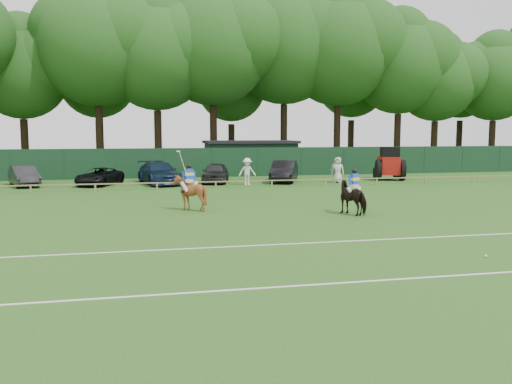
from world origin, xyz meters
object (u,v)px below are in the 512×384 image
object	(u,v)px
sedan_navy	(159,173)
spectator_left	(247,172)
sedan_grey	(24,176)
estate_black	(284,171)
horse_dark	(354,197)
hatch_grey	(216,173)
spectator_mid	(335,170)
horse_chestnut	(189,193)
polo_ball	(486,256)
utility_shed	(250,157)
tractor	(389,164)
spectator_right	(338,170)
suv_black	(99,177)

from	to	relation	value
sedan_navy	spectator_left	xyz separation A→B (m)	(6.26, -2.08, 0.16)
sedan_grey	estate_black	world-z (taller)	estate_black
horse_dark	hatch_grey	xyz separation A→B (m)	(-4.14, 16.90, -0.03)
sedan_navy	spectator_mid	size ratio (longest dim) A/B	3.05
horse_chestnut	polo_ball	world-z (taller)	horse_chestnut
hatch_grey	horse_chestnut	bearing A→B (deg)	-90.06
sedan_navy	utility_shed	bearing A→B (deg)	31.87
spectator_mid	tractor	xyz separation A→B (m)	(4.99, 1.09, 0.32)
horse_chestnut	spectator_mid	world-z (taller)	spectator_mid
spectator_mid	spectator_right	distance (m)	0.45
suv_black	spectator_mid	bearing A→B (deg)	18.31
suv_black	spectator_right	distance (m)	17.72
tractor	sedan_grey	bearing A→B (deg)	-166.04
spectator_mid	hatch_grey	bearing A→B (deg)	136.43
hatch_grey	utility_shed	bearing A→B (deg)	74.90
spectator_left	horse_dark	bearing A→B (deg)	-82.57
tractor	spectator_left	bearing A→B (deg)	-156.32
horse_chestnut	sedan_grey	xyz separation A→B (m)	(-10.37, 14.38, -0.15)
sedan_grey	spectator_left	distance (m)	15.96
spectator_mid	sedan_grey	bearing A→B (deg)	141.22
suv_black	spectator_left	world-z (taller)	spectator_left
sedan_grey	suv_black	size ratio (longest dim) A/B	0.98
suv_black	utility_shed	world-z (taller)	utility_shed
suv_black	hatch_grey	xyz separation A→B (m)	(8.51, 0.03, 0.14)
hatch_grey	spectator_mid	bearing A→B (deg)	3.61
suv_black	utility_shed	distance (m)	15.37
sedan_grey	hatch_grey	bearing A→B (deg)	-21.79
polo_ball	tractor	xyz separation A→B (m)	(9.34, 25.60, 1.21)
utility_shed	tractor	distance (m)	12.93
sedan_navy	spectator_right	bearing A→B (deg)	-20.01
sedan_navy	utility_shed	xyz separation A→B (m)	(8.68, 8.23, 0.71)
horse_chestnut	spectator_right	world-z (taller)	spectator_right
suv_black	spectator_right	xyz separation A→B (m)	(17.60, -1.99, 0.35)
suv_black	spectator_right	size ratio (longest dim) A/B	2.32
spectator_right	utility_shed	xyz separation A→B (m)	(-4.65, 10.20, 0.56)
spectator_left	polo_ball	world-z (taller)	spectator_left
horse_dark	estate_black	bearing A→B (deg)	-118.95
hatch_grey	estate_black	bearing A→B (deg)	9.11
spectator_right	tractor	bearing A→B (deg)	52.75
utility_shed	sedan_grey	bearing A→B (deg)	-156.96
utility_shed	suv_black	bearing A→B (deg)	-147.64
spectator_left	spectator_right	xyz separation A→B (m)	(7.07, 0.11, -0.00)
hatch_grey	spectator_right	distance (m)	9.32
horse_dark	sedan_grey	world-z (taller)	horse_dark
spectator_left	sedan_grey	bearing A→B (deg)	169.99
polo_ball	tractor	size ratio (longest dim) A/B	0.02
utility_shed	tractor	world-z (taller)	utility_shed
sedan_grey	suv_black	world-z (taller)	sedan_grey
estate_black	spectator_mid	world-z (taller)	spectator_mid
sedan_navy	hatch_grey	distance (m)	4.23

